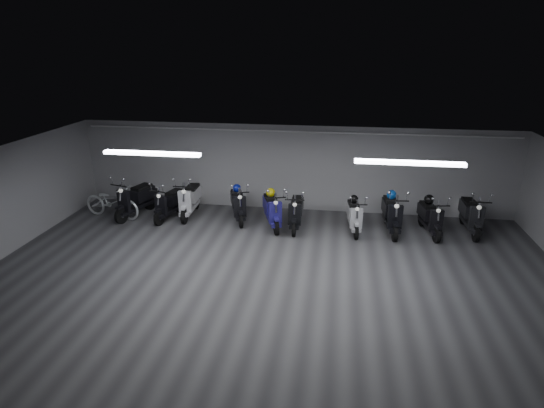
# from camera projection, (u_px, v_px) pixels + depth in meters

# --- Properties ---
(floor) EXTENTS (14.00, 10.00, 0.01)m
(floor) POSITION_uv_depth(u_px,v_px,m) (269.00, 284.00, 10.32)
(floor) COLOR #3D3C3F
(floor) RESTS_ON ground
(ceiling) EXTENTS (14.00, 10.00, 0.01)m
(ceiling) POSITION_uv_depth(u_px,v_px,m) (269.00, 166.00, 9.36)
(ceiling) COLOR slate
(ceiling) RESTS_ON ground
(back_wall) EXTENTS (14.00, 0.01, 2.80)m
(back_wall) POSITION_uv_depth(u_px,v_px,m) (293.00, 168.00, 14.49)
(back_wall) COLOR #9A9A9C
(back_wall) RESTS_ON ground
(front_wall) EXTENTS (14.00, 0.01, 2.80)m
(front_wall) POSITION_uv_depth(u_px,v_px,m) (202.00, 395.00, 5.19)
(front_wall) COLOR #9A9A9C
(front_wall) RESTS_ON ground
(fluor_strip_left) EXTENTS (2.40, 0.18, 0.08)m
(fluor_strip_left) POSITION_uv_depth(u_px,v_px,m) (152.00, 153.00, 10.73)
(fluor_strip_left) COLOR white
(fluor_strip_left) RESTS_ON ceiling
(fluor_strip_right) EXTENTS (2.40, 0.18, 0.08)m
(fluor_strip_right) POSITION_uv_depth(u_px,v_px,m) (409.00, 163.00, 9.90)
(fluor_strip_right) COLOR white
(fluor_strip_right) RESTS_ON ceiling
(conduit) EXTENTS (13.60, 0.05, 0.05)m
(conduit) POSITION_uv_depth(u_px,v_px,m) (293.00, 131.00, 14.00)
(conduit) COLOR white
(conduit) RESTS_ON back_wall
(scooter_0) EXTENTS (1.23, 2.12, 1.50)m
(scooter_0) POSITION_uv_depth(u_px,v_px,m) (135.00, 194.00, 14.08)
(scooter_0) COLOR black
(scooter_0) RESTS_ON floor
(scooter_1) EXTENTS (0.97, 1.88, 1.34)m
(scooter_1) POSITION_uv_depth(u_px,v_px,m) (169.00, 199.00, 13.92)
(scooter_1) COLOR black
(scooter_1) RESTS_ON floor
(scooter_2) EXTENTS (0.73, 1.99, 1.46)m
(scooter_2) POSITION_uv_depth(u_px,v_px,m) (190.00, 194.00, 14.10)
(scooter_2) COLOR silver
(scooter_2) RESTS_ON floor
(scooter_3) EXTENTS (1.18, 1.93, 1.36)m
(scooter_3) POSITION_uv_depth(u_px,v_px,m) (238.00, 200.00, 13.79)
(scooter_3) COLOR black
(scooter_3) RESTS_ON floor
(scooter_4) EXTENTS (1.20, 1.97, 1.39)m
(scooter_4) POSITION_uv_depth(u_px,v_px,m) (272.00, 205.00, 13.29)
(scooter_4) COLOR navy
(scooter_4) RESTS_ON floor
(scooter_5) EXTENTS (0.62, 1.83, 1.36)m
(scooter_5) POSITION_uv_depth(u_px,v_px,m) (296.00, 207.00, 13.19)
(scooter_5) COLOR black
(scooter_5) RESTS_ON floor
(scooter_6) EXTENTS (0.75, 1.77, 1.28)m
(scooter_6) POSITION_uv_depth(u_px,v_px,m) (354.00, 211.00, 12.99)
(scooter_6) COLOR #AFB0B4
(scooter_6) RESTS_ON floor
(scooter_7) EXTENTS (0.80, 2.03, 1.48)m
(scooter_7) POSITION_uv_depth(u_px,v_px,m) (392.00, 208.00, 12.90)
(scooter_7) COLOR black
(scooter_7) RESTS_ON floor
(scooter_8) EXTENTS (0.89, 1.87, 1.34)m
(scooter_8) POSITION_uv_depth(u_px,v_px,m) (431.00, 212.00, 12.79)
(scooter_8) COLOR black
(scooter_8) RESTS_ON floor
(scooter_9) EXTENTS (0.67, 1.94, 1.44)m
(scooter_9) POSITION_uv_depth(u_px,v_px,m) (472.00, 209.00, 12.87)
(scooter_9) COLOR black
(scooter_9) RESTS_ON floor
(bicycle) EXTENTS (2.05, 1.08, 1.26)m
(bicycle) POSITION_uv_depth(u_px,v_px,m) (111.00, 198.00, 14.04)
(bicycle) COLOR silver
(bicycle) RESTS_ON floor
(helmet_0) EXTENTS (0.28, 0.28, 0.28)m
(helmet_0) POSITION_uv_depth(u_px,v_px,m) (271.00, 192.00, 13.43)
(helmet_0) COLOR #D6C80C
(helmet_0) RESTS_ON scooter_4
(helmet_1) EXTENTS (0.25, 0.25, 0.25)m
(helmet_1) POSITION_uv_depth(u_px,v_px,m) (354.00, 199.00, 13.12)
(helmet_1) COLOR black
(helmet_1) RESTS_ON scooter_6
(helmet_2) EXTENTS (0.26, 0.26, 0.26)m
(helmet_2) POSITION_uv_depth(u_px,v_px,m) (237.00, 188.00, 13.92)
(helmet_2) COLOR navy
(helmet_2) RESTS_ON scooter_3
(helmet_3) EXTENTS (0.29, 0.29, 0.29)m
(helmet_3) POSITION_uv_depth(u_px,v_px,m) (429.00, 199.00, 12.92)
(helmet_3) COLOR black
(helmet_3) RESTS_ON scooter_8
(helmet_4) EXTENTS (0.28, 0.28, 0.28)m
(helmet_4) POSITION_uv_depth(u_px,v_px,m) (392.00, 195.00, 13.05)
(helmet_4) COLOR #0E45A0
(helmet_4) RESTS_ON scooter_7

